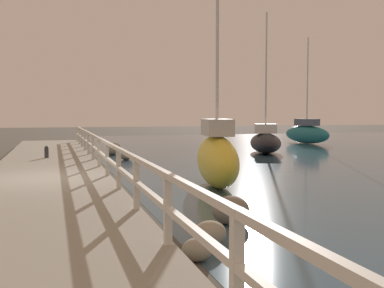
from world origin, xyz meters
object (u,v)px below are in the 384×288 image
(sailboat_teal, at_px, (307,133))
(mooring_bollard, at_px, (47,152))
(sailboat_black, at_px, (265,141))
(sailboat_yellow, at_px, (217,158))

(sailboat_teal, bearing_deg, mooring_bollard, -160.72)
(mooring_bollard, distance_m, sailboat_black, 11.54)
(sailboat_teal, bearing_deg, sailboat_yellow, -137.60)
(mooring_bollard, distance_m, sailboat_teal, 19.68)
(sailboat_black, bearing_deg, mooring_bollard, -142.47)
(sailboat_teal, xyz_separation_m, sailboat_black, (-6.24, -6.10, -0.14))
(mooring_bollard, relative_size, sailboat_black, 0.06)
(mooring_bollard, xyz_separation_m, sailboat_teal, (17.31, 9.36, 0.16))
(mooring_bollard, height_order, sailboat_black, sailboat_black)
(sailboat_black, bearing_deg, sailboat_teal, 65.51)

